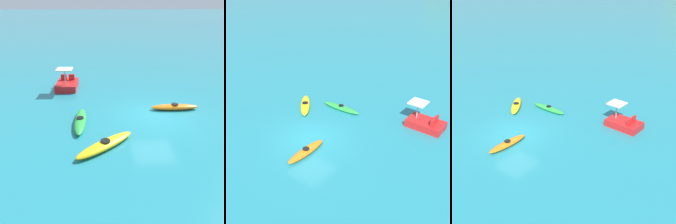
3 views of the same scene
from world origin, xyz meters
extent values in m
plane|color=teal|center=(0.00, 0.00, 0.00)|extent=(600.00, 600.00, 0.00)
ellipsoid|color=orange|center=(0.79, -1.31, 0.16)|extent=(0.67, 2.86, 0.32)
cylinder|color=black|center=(0.79, -1.31, 0.35)|extent=(0.41, 0.41, 0.05)
ellipsoid|color=green|center=(-0.75, 4.28, 0.16)|extent=(3.09, 0.61, 0.32)
cylinder|color=black|center=(-0.75, 4.28, 0.35)|extent=(0.38, 0.38, 0.05)
ellipsoid|color=yellow|center=(-3.18, 3.03, 0.16)|extent=(2.61, 2.91, 0.32)
cylinder|color=black|center=(-3.18, 3.03, 0.35)|extent=(0.61, 0.61, 0.05)
cube|color=red|center=(5.24, 5.60, 0.25)|extent=(2.44, 1.57, 0.50)
cube|color=red|center=(5.78, 5.28, 0.72)|extent=(0.17, 0.44, 0.44)
cube|color=red|center=(5.80, 5.88, 0.72)|extent=(0.17, 0.44, 0.44)
cylinder|color=#B2B2B7|center=(4.54, 5.62, 1.05)|extent=(0.08, 0.08, 1.10)
cube|color=silver|center=(4.54, 5.62, 1.64)|extent=(1.13, 1.13, 0.08)
camera|label=1|loc=(-12.29, 3.31, 5.85)|focal=38.47mm
camera|label=2|loc=(10.70, -11.58, 10.55)|focal=48.02mm
camera|label=3|loc=(14.00, -11.65, 10.27)|focal=48.36mm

